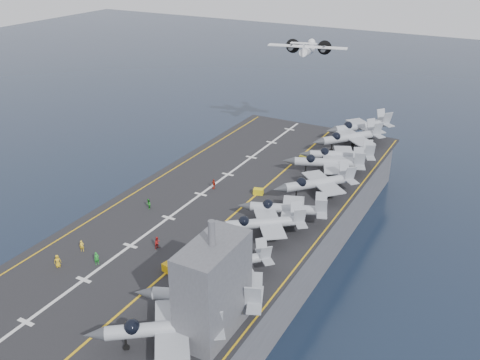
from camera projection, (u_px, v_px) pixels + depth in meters
The scene contains 28 objects.
ground at pixel (230, 251), 99.22m from camera, with size 500.00×500.00×0.00m, color #142135.
hull at pixel (229, 228), 97.10m from camera, with size 36.00×90.00×10.00m, color #56595E.
flight_deck at pixel (229, 203), 94.90m from camera, with size 38.00×92.00×0.40m, color black.
foul_line at pixel (244, 205), 93.50m from camera, with size 0.35×90.00×0.02m, color gold.
landing_centerline at pixel (201, 194), 97.41m from camera, with size 0.50×90.00×0.02m, color silver.
deck_edge_port at pixel (152, 182), 102.18m from camera, with size 0.25×90.00×0.02m, color gold.
deck_edge_stbd at pixel (328, 227), 86.78m from camera, with size 0.25×90.00×0.02m, color gold.
island_superstructure at pixel (213, 278), 61.27m from camera, with size 5.00×10.00×15.00m, color #56595E, non-canonical shape.
fighter_jet_0 at pixel (164, 327), 60.73m from camera, with size 18.94×17.84×5.48m, color #979FA7, non-canonical shape.
fighter_jet_1 at pixel (206, 296), 65.90m from camera, with size 19.01×16.15×5.59m, color gray, non-canonical shape.
fighter_jet_2 at pixel (232, 261), 73.75m from camera, with size 15.04×15.11×4.44m, color #8F959F, non-canonical shape.
fighter_jet_3 at pixel (264, 222), 83.03m from camera, with size 17.57×16.62×5.09m, color #989FA9, non-canonical shape.
fighter_jet_4 at pixel (288, 208), 87.23m from camera, with size 17.26×14.38×5.12m, color #9198A1, non-canonical shape.
fighter_jet_5 at pixel (319, 182), 95.88m from camera, with size 18.27×18.64×5.44m, color #9FA6B0, non-canonical shape.
fighter_jet_6 at pixel (329, 162), 104.10m from camera, with size 18.65×15.72×5.50m, color #949CA2, non-canonical shape.
fighter_jet_7 at pixel (341, 154), 108.12m from camera, with size 17.98×15.63×5.24m, color #91989F, non-canonical shape.
fighter_jet_8 at pixel (351, 136), 116.63m from camera, with size 19.10×19.75×5.74m, color #8F979E, non-canonical shape.
tow_cart_a at pixel (170, 268), 75.11m from camera, with size 2.26×1.72×1.22m, color #DCA20B, non-canonical shape.
tow_cart_b at pixel (258, 191), 97.30m from camera, with size 2.01×1.57×1.06m, color gold, non-canonical shape.
tow_cart_c at pixel (304, 158), 111.45m from camera, with size 2.05×1.60×1.09m, color gold, non-canonical shape.
crew_0 at pixel (58, 261), 76.06m from camera, with size 1.31×1.39×1.93m, color gold.
crew_1 at pixel (82, 246), 79.83m from camera, with size 1.28×1.19×1.78m, color yellow.
crew_2 at pixel (148, 204), 92.04m from camera, with size 1.16×1.32×1.83m, color #208F23.
crew_4 at pixel (214, 184), 99.24m from camera, with size 1.35×1.18×1.89m, color red.
crew_6 at pixel (97, 258), 76.60m from camera, with size 1.30×1.42×1.97m, color green.
crew_7 at pixel (157, 243), 80.55m from camera, with size 0.89×1.24×1.93m, color #B21919.
transport_plane at pixel (307, 51), 136.05m from camera, with size 22.70×17.89×4.76m, color silver, non-canonical shape.
fighter_jet_9 at pixel (362, 126), 123.13m from camera, with size 19.10×19.75×5.74m, color #8F979E, non-canonical shape.
Camera 1 is at (42.04, -73.04, 54.05)m, focal length 40.00 mm.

